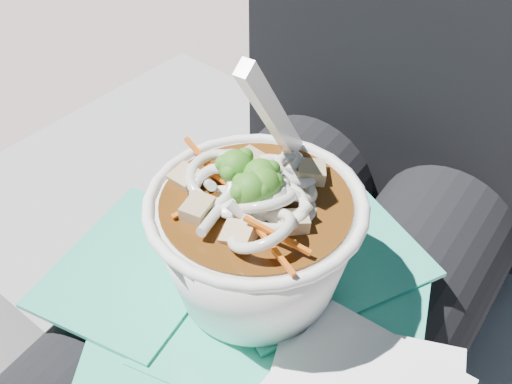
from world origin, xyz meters
The scene contains 4 objects.
lap centered at (0.00, 0.00, 0.51)m, with size 0.32×0.48×0.15m.
person_body centered at (0.00, 0.09, 0.54)m, with size 0.34×0.94×0.98m.
plastic_bag centered at (-0.01, -0.02, 0.59)m, with size 0.31×0.33×0.01m.
udon_bowl centered at (0.00, -0.02, 0.66)m, with size 0.20×0.20×0.21m.
Camera 1 is at (0.21, -0.34, 1.04)m, focal length 50.00 mm.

